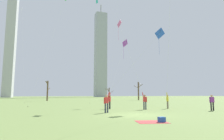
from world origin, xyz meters
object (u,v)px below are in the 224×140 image
at_px(kite_flyer_foreground_right_blue, 121,84).
at_px(picnic_spot, 157,121).
at_px(kite_flyer_far_back_yellow, 168,82).
at_px(bare_tree_right_of_center, 139,90).
at_px(kite_flyer_midfield_center_purple, 114,85).
at_px(bare_tree_center, 47,90).
at_px(bare_tree_left_of_center, 109,93).
at_px(distant_kite_low_near_trees_green, 63,7).
at_px(bystander_watching_nearby, 212,102).
at_px(kite_flyer_foreground_left_pink, 139,84).
at_px(distant_kite_drifting_left_white, 22,22).
at_px(distant_kite_high_overhead_teal, 96,8).

height_order(kite_flyer_foreground_right_blue, picnic_spot, kite_flyer_foreground_right_blue).
relative_size(kite_flyer_far_back_yellow, bare_tree_right_of_center, 3.37).
xyz_separation_m(kite_flyer_midfield_center_purple, bare_tree_center, (-7.23, 31.95, -0.01)).
distance_m(kite_flyer_foreground_right_blue, bare_tree_left_of_center, 40.99).
xyz_separation_m(distant_kite_low_near_trees_green, bare_tree_center, (-1.29, 24.93, -12.29)).
bearing_deg(bare_tree_right_of_center, bare_tree_left_of_center, 151.77).
bearing_deg(bystander_watching_nearby, kite_flyer_foreground_left_pink, 145.42).
height_order(kite_flyer_foreground_right_blue, bare_tree_right_of_center, kite_flyer_foreground_right_blue).
distance_m(distant_kite_drifting_left_white, bare_tree_right_of_center, 35.71).
height_order(distant_kite_drifting_left_white, bare_tree_center, distant_kite_drifting_left_white).
relative_size(kite_flyer_far_back_yellow, bystander_watching_nearby, 11.24).
distance_m(kite_flyer_far_back_yellow, kite_flyer_foreground_left_pink, 3.33).
xyz_separation_m(kite_flyer_foreground_left_pink, bare_tree_right_of_center, (16.55, 32.49, 0.05)).
bearing_deg(distant_kite_drifting_left_white, picnic_spot, -71.40).
height_order(kite_flyer_midfield_center_purple, bare_tree_left_of_center, kite_flyer_midfield_center_purple).
bearing_deg(kite_flyer_far_back_yellow, distant_kite_high_overhead_teal, 96.06).
relative_size(kite_flyer_foreground_left_pink, bystander_watching_nearby, 7.09).
xyz_separation_m(kite_flyer_foreground_right_blue, distant_kite_high_overhead_teal, (3.93, 24.74, 19.18)).
xyz_separation_m(distant_kite_drifting_left_white, bare_tree_left_of_center, (23.86, 12.56, -14.88)).
bearing_deg(kite_flyer_midfield_center_purple, kite_flyer_foreground_left_pink, -53.81).
bearing_deg(bare_tree_right_of_center, distant_kite_drifting_left_white, -165.28).
distance_m(distant_kite_drifting_left_white, bare_tree_left_of_center, 30.80).
distance_m(kite_flyer_midfield_center_purple, bare_tree_left_of_center, 35.60).
height_order(kite_flyer_far_back_yellow, bystander_watching_nearby, kite_flyer_far_back_yellow).
xyz_separation_m(distant_kite_high_overhead_teal, bare_tree_center, (-9.94, 12.48, -18.98)).
height_order(kite_flyer_foreground_left_pink, distant_kite_low_near_trees_green, distant_kite_low_near_trees_green).
relative_size(bystander_watching_nearby, picnic_spot, 0.78).
distance_m(kite_flyer_foreground_right_blue, distant_kite_low_near_trees_green, 18.15).
bearing_deg(picnic_spot, distant_kite_low_near_trees_green, 102.09).
xyz_separation_m(distant_kite_high_overhead_teal, bare_tree_right_of_center, (15.87, 10.25, -18.93)).
distance_m(distant_kite_low_near_trees_green, picnic_spot, 24.92).
bearing_deg(bare_tree_right_of_center, picnic_spot, -115.80).
xyz_separation_m(kite_flyer_foreground_right_blue, kite_flyer_foreground_left_pink, (3.25, 2.49, 0.21)).
height_order(kite_flyer_far_back_yellow, kite_flyer_foreground_right_blue, kite_flyer_far_back_yellow).
relative_size(kite_flyer_midfield_center_purple, picnic_spot, 5.00).
height_order(distant_kite_high_overhead_teal, bare_tree_center, distant_kite_high_overhead_teal).
relative_size(kite_flyer_far_back_yellow, distant_kite_low_near_trees_green, 1.05).
bearing_deg(distant_kite_high_overhead_teal, distant_kite_drifting_left_white, 173.13).
xyz_separation_m(kite_flyer_midfield_center_purple, bare_tree_right_of_center, (18.58, 29.72, 0.04)).
bearing_deg(picnic_spot, bare_tree_left_of_center, 74.92).
relative_size(kite_flyer_far_back_yellow, bare_tree_center, 3.43).
relative_size(picnic_spot, bare_tree_center, 0.39).
relative_size(distant_kite_high_overhead_teal, picnic_spot, 11.74).
height_order(distant_kite_drifting_left_white, bare_tree_left_of_center, distant_kite_drifting_left_white).
xyz_separation_m(kite_flyer_midfield_center_purple, bystander_watching_nearby, (8.15, -7.00, -1.95)).
relative_size(kite_flyer_foreground_left_pink, distant_kite_drifting_left_white, 0.56).
bearing_deg(kite_flyer_foreground_left_pink, bystander_watching_nearby, -34.58).
bearing_deg(picnic_spot, bare_tree_right_of_center, 64.20).
relative_size(distant_kite_high_overhead_teal, bare_tree_center, 4.57).
bearing_deg(kite_flyer_midfield_center_purple, bare_tree_right_of_center, 57.98).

